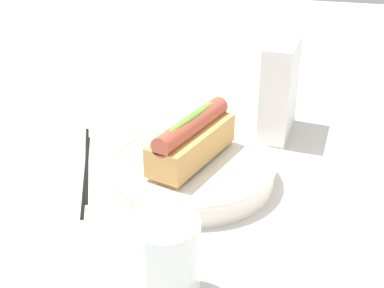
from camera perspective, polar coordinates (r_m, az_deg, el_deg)
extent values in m
plane|color=beige|center=(0.70, 0.16, -4.53)|extent=(2.40, 2.40, 0.00)
cylinder|color=silver|center=(0.71, 0.00, -2.96)|extent=(0.22, 0.22, 0.03)
torus|color=silver|center=(0.70, 0.00, -1.89)|extent=(0.23, 0.23, 0.01)
cube|color=tan|center=(0.69, 0.00, 0.00)|extent=(0.16, 0.09, 0.04)
cylinder|color=#B24C38|center=(0.67, 0.00, 2.10)|extent=(0.15, 0.07, 0.03)
ellipsoid|color=olive|center=(0.67, 0.00, 3.00)|extent=(0.11, 0.04, 0.01)
cylinder|color=white|center=(0.51, -2.96, -12.57)|extent=(0.07, 0.07, 0.09)
cylinder|color=silver|center=(0.52, -2.92, -13.58)|extent=(0.06, 0.06, 0.06)
cube|color=white|center=(0.83, 9.54, 5.99)|extent=(0.11, 0.05, 0.15)
cylinder|color=black|center=(0.74, -11.55, -3.04)|extent=(0.21, 0.09, 0.01)
cylinder|color=black|center=(0.77, -11.43, -1.83)|extent=(0.20, 0.09, 0.01)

